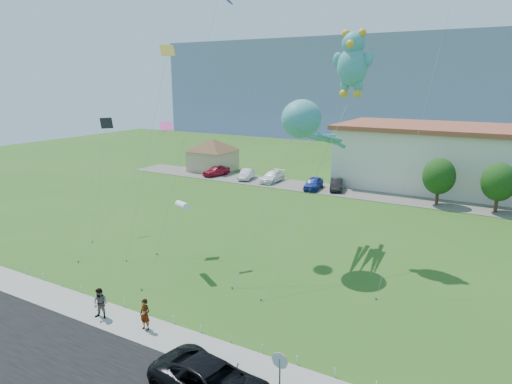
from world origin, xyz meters
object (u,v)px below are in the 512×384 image
parked_car_red (216,171)px  octopus_kite (307,126)px  pedestrian_left (145,315)px  suv (213,384)px  teddy_bear_kite (353,62)px  parked_car_blue (314,183)px  parked_car_white (272,177)px  pedestrian_right (100,303)px  stop_sign (280,365)px  parked_car_black (336,184)px  parked_car_silver (247,174)px  pavilion (213,152)px

parked_car_red → octopus_kite: 34.45m
pedestrian_left → suv: bearing=-24.4°
teddy_bear_kite → parked_car_blue: bearing=119.8°
suv → parked_car_white: 45.10m
pedestrian_right → teddy_bear_kite: teddy_bear_kite is taller
parked_car_white → pedestrian_left: bearing=-73.2°
pedestrian_right → octopus_kite: (6.18, 15.57, 9.43)m
stop_sign → suv: (-2.54, -1.44, -0.95)m
stop_sign → parked_car_black: size_ratio=0.56×
parked_car_silver → parked_car_black: size_ratio=0.97×
suv → parked_car_silver: 46.70m
parked_car_blue → pedestrian_left: bearing=-89.7°
pedestrian_right → parked_car_silver: size_ratio=0.43×
pedestrian_right → parked_car_white: size_ratio=0.37×
suv → pedestrian_right: (-9.97, 2.55, 0.11)m
stop_sign → suv: stop_sign is taller
pedestrian_left → parked_car_black: bearing=92.9°
parked_car_silver → octopus_kite: (19.16, -22.56, 9.70)m
parked_car_red → stop_sign: bearing=-37.7°
stop_sign → parked_car_silver: stop_sign is taller
pavilion → suv: 53.55m
octopus_kite → teddy_bear_kite: bearing=51.0°
parked_car_silver → parked_car_black: 13.53m
pedestrian_left → parked_car_silver: (-16.18, 37.76, -0.25)m
octopus_kite → parked_car_black: bearing=104.0°
pavilion → parked_car_black: pavilion is taller
pedestrian_right → octopus_kite: bearing=53.9°
suv → parked_car_white: size_ratio=1.24×
parked_car_red → parked_car_silver: parked_car_red is taller
parked_car_blue → stop_sign: bearing=-77.0°
parked_car_silver → teddy_bear_kite: teddy_bear_kite is taller
stop_sign → teddy_bear_kite: bearing=101.5°
pedestrian_right → parked_car_white: bearing=88.7°
octopus_kite → pavilion: bearing=136.8°
parked_car_black → parked_car_blue: bearing=179.8°
pavilion → octopus_kite: 38.02m
parked_car_blue → octopus_kite: (8.41, -21.70, 9.63)m
pedestrian_right → parked_car_blue: pedestrian_right is taller
parked_car_white → parked_car_blue: 6.84m
pavilion → stop_sign: 53.90m
parked_car_red → octopus_kite: bearing=-28.4°
suv → parked_car_blue: (-12.20, 39.81, -0.09)m
parked_car_silver → teddy_bear_kite: (21.52, -19.64, 14.50)m
pedestrian_right → teddy_bear_kite: size_ratio=0.11×
pavilion → suv: pavilion is taller
parked_car_red → pavilion: bearing=146.3°
parked_car_silver → parked_car_white: bearing=-10.3°
pedestrian_right → parked_car_white: 39.42m
octopus_kite → teddy_bear_kite: 6.09m
suv → parked_car_black: bearing=21.0°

